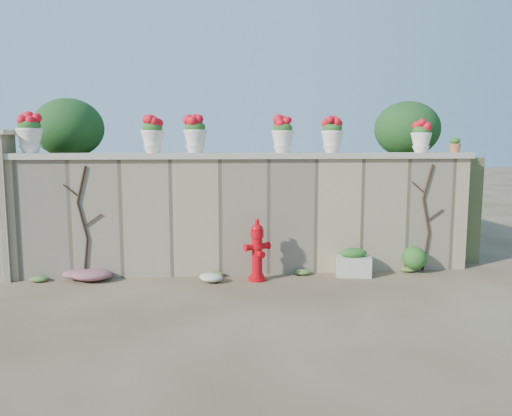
{
  "coord_description": "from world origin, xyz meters",
  "views": [
    {
      "loc": [
        -0.67,
        -6.78,
        2.24
      ],
      "look_at": [
        0.17,
        1.4,
        1.19
      ],
      "focal_mm": 35.0,
      "sensor_mm": 36.0,
      "label": 1
    }
  ],
  "objects": [
    {
      "name": "planter_box",
      "position": [
        1.85,
        1.35,
        0.22
      ],
      "size": [
        0.64,
        0.45,
        0.49
      ],
      "rotation": [
        0.0,
        0.0,
        -0.2
      ],
      "color": "beige",
      "rests_on": "ground"
    },
    {
      "name": "back_shrub_left",
      "position": [
        -3.2,
        3.0,
        2.55
      ],
      "size": [
        1.3,
        1.3,
        1.1
      ],
      "primitive_type": "ellipsoid",
      "color": "#143814",
      "rests_on": "raised_fill"
    },
    {
      "name": "urn_pot_2",
      "position": [
        -0.82,
        1.8,
        2.41
      ],
      "size": [
        0.4,
        0.4,
        0.63
      ],
      "color": "silver",
      "rests_on": "wall_cap"
    },
    {
      "name": "fire_hydrant",
      "position": [
        0.18,
        1.24,
        0.52
      ],
      "size": [
        0.44,
        0.32,
        1.03
      ],
      "rotation": [
        0.0,
        0.0,
        0.39
      ],
      "color": "#C00710",
      "rests_on": "ground"
    },
    {
      "name": "ground",
      "position": [
        0.0,
        0.0,
        0.0
      ],
      "size": [
        80.0,
        80.0,
        0.0
      ],
      "primitive_type": "plane",
      "color": "#4D3B26",
      "rests_on": "ground"
    },
    {
      "name": "terracotta_pot",
      "position": [
        3.8,
        1.8,
        2.22
      ],
      "size": [
        0.22,
        0.22,
        0.26
      ],
      "color": "#B06436",
      "rests_on": "wall_cap"
    },
    {
      "name": "back_shrub_right",
      "position": [
        3.4,
        3.0,
        2.55
      ],
      "size": [
        1.3,
        1.3,
        1.1
      ],
      "primitive_type": "ellipsoid",
      "color": "#143814",
      "rests_on": "raised_fill"
    },
    {
      "name": "vine_right",
      "position": [
        3.23,
        1.58,
        0.99
      ],
      "size": [
        0.6,
        0.04,
        1.91
      ],
      "color": "black",
      "rests_on": "ground"
    },
    {
      "name": "urn_pot_4",
      "position": [
        1.55,
        1.8,
        2.4
      ],
      "size": [
        0.39,
        0.39,
        0.61
      ],
      "color": "silver",
      "rests_on": "wall_cap"
    },
    {
      "name": "raised_fill",
      "position": [
        0.0,
        5.0,
        1.0
      ],
      "size": [
        9.0,
        6.0,
        2.0
      ],
      "primitive_type": "cube",
      "color": "#384C23",
      "rests_on": "ground"
    },
    {
      "name": "vine_left",
      "position": [
        -2.67,
        1.58,
        0.99
      ],
      "size": [
        0.6,
        0.04,
        1.91
      ],
      "color": "black",
      "rests_on": "ground"
    },
    {
      "name": "green_shrub",
      "position": [
        3.0,
        1.51,
        0.29
      ],
      "size": [
        0.62,
        0.55,
        0.58
      ],
      "primitive_type": "ellipsoid",
      "color": "#1E5119",
      "rests_on": "ground"
    },
    {
      "name": "urn_pot_3",
      "position": [
        0.68,
        1.8,
        2.4
      ],
      "size": [
        0.39,
        0.39,
        0.61
      ],
      "color": "silver",
      "rests_on": "wall_cap"
    },
    {
      "name": "urn_pot_1",
      "position": [
        -1.53,
        1.8,
        2.4
      ],
      "size": [
        0.39,
        0.39,
        0.61
      ],
      "color": "silver",
      "rests_on": "wall_cap"
    },
    {
      "name": "urn_pot_0",
      "position": [
        -3.51,
        1.8,
        2.42
      ],
      "size": [
        0.42,
        0.42,
        0.65
      ],
      "color": "silver",
      "rests_on": "wall_cap"
    },
    {
      "name": "white_flowers",
      "position": [
        -0.52,
        1.19,
        0.09
      ],
      "size": [
        0.52,
        0.41,
        0.19
      ],
      "primitive_type": "ellipsoid",
      "color": "white",
      "rests_on": "ground"
    },
    {
      "name": "stone_wall",
      "position": [
        0.0,
        1.8,
        1.0
      ],
      "size": [
        8.0,
        0.4,
        2.0
      ],
      "primitive_type": "cube",
      "color": "tan",
      "rests_on": "ground"
    },
    {
      "name": "wall_cap",
      "position": [
        0.0,
        1.8,
        2.05
      ],
      "size": [
        8.1,
        0.52,
        0.1
      ],
      "primitive_type": "cube",
      "color": "beige",
      "rests_on": "stone_wall"
    },
    {
      "name": "magenta_clump",
      "position": [
        -2.62,
        1.44,
        0.12
      ],
      "size": [
        0.93,
        0.62,
        0.25
      ],
      "primitive_type": "ellipsoid",
      "color": "#BA2575",
      "rests_on": "ground"
    },
    {
      "name": "urn_pot_5",
      "position": [
        3.16,
        1.8,
        2.38
      ],
      "size": [
        0.36,
        0.36,
        0.56
      ],
      "color": "silver",
      "rests_on": "wall_cap"
    }
  ]
}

